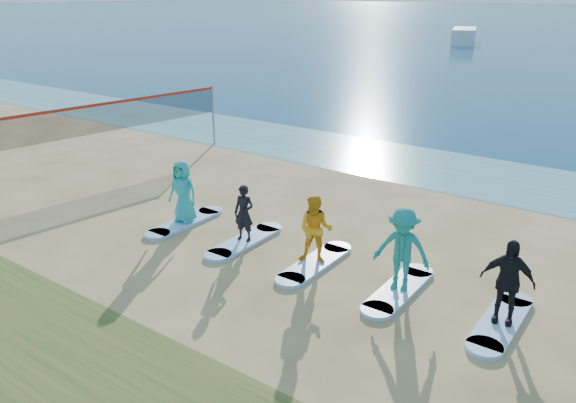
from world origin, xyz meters
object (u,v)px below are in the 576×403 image
Objects in this scene: student_2 at (316,230)px; surfboard_4 at (501,322)px; student_0 at (183,191)px; student_4 at (507,281)px; surfboard_0 at (185,222)px; student_3 at (402,249)px; student_1 at (244,213)px; surfboard_2 at (315,263)px; volleyball_net at (117,116)px; boat_offshore_a at (463,43)px; surfboard_1 at (245,241)px; surfboard_3 at (399,290)px.

student_2 is 4.52m from surfboard_4.
student_4 is (8.86, 0.00, -0.01)m from student_0.
student_3 is at bearing 0.00° from surfboard_0.
student_1 reaches higher than surfboard_2.
student_0 is at bearing -23.53° from volleyball_net.
student_3 is (6.64, 0.00, 0.99)m from surfboard_0.
surfboard_2 is (10.51, -2.65, -1.86)m from volleyball_net.
student_2 reaches higher than boat_offshore_a.
surfboard_0 is at bearing -23.53° from volleyball_net.
surfboard_0 is (13.67, -62.00, 0.04)m from boat_offshore_a.
student_1 is (2.21, 0.00, 0.80)m from surfboard_0.
surfboard_0 is at bearing 180.00° from surfboard_1.
surfboard_3 is 1.25× the size of student_4.
volleyball_net reaches higher than student_0.
volleyball_net is 5.11× the size of student_4.
student_2 is (4.43, 0.00, -0.04)m from student_0.
surfboard_0 is 8.86m from surfboard_4.
boat_offshore_a is at bearing 109.97° from surfboard_4.
surfboard_0 is at bearing 180.00° from surfboard_2.
boat_offshore_a is 3.71× the size of surfboard_3.
surfboard_2 is 1.25× the size of student_4.
student_4 is (6.64, 0.00, 0.13)m from student_1.
student_4 is at bearing -10.15° from student_0.
volleyball_net is 13.13m from surfboard_3.
boat_offshore_a is 63.49m from surfboard_0.
surfboard_3 is at bearing -21.73° from student_2.
student_2 is 0.77× the size of surfboard_4.
surfboard_2 is at bearing 169.18° from student_3.
student_3 is 2.22m from student_4.
surfboard_1 is (15.89, -62.00, 0.04)m from boat_offshore_a.
surfboard_0 is 1.00× the size of surfboard_1.
surfboard_0 is 1.00× the size of surfboard_2.
boat_offshore_a is 4.58× the size of student_0.
surfboard_3 is at bearing 170.76° from student_4.
student_4 is at bearing 0.00° from surfboard_2.
student_4 reaches higher than student_2.
student_1 is at bearing -93.02° from boat_offshore_a.
surfboard_1 is 1.00× the size of surfboard_4.
surfboard_0 is 1.00× the size of surfboard_4.
student_2 reaches higher than surfboard_2.
surfboard_4 is at bearing -21.73° from student_2.
student_2 is at bearing 180.00° from surfboard_4.
surfboard_1 and surfboard_2 have the same top height.
volleyball_net reaches higher than surfboard_2.
student_3 is at bearing -11.76° from volleyball_net.
student_4 is at bearing -87.42° from boat_offshore_a.
boat_offshore_a is 4.64× the size of student_4.
student_1 is at bearing 180.00° from surfboard_4.
surfboard_1 is at bearing 0.00° from surfboard_0.
surfboard_2 is 4.52m from student_4.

